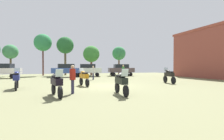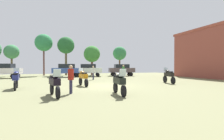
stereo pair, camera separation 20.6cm
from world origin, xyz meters
name	(u,v)px [view 2 (the right image)]	position (x,y,z in m)	size (l,w,h in m)	color
ground_plane	(104,86)	(0.00, 0.00, 0.01)	(44.00, 52.00, 0.02)	#73744E
motorcycle_1	(83,77)	(-1.68, 0.47, 0.74)	(0.69, 2.07, 1.47)	black
motorcycle_4	(169,76)	(6.36, 0.10, 0.76)	(0.66, 2.18, 1.50)	black
motorcycle_5	(16,79)	(-6.45, 0.01, 0.75)	(0.67, 2.28, 1.49)	black
motorcycle_6	(55,83)	(-3.79, -3.88, 0.74)	(0.74, 2.16, 1.46)	black
motorcycle_7	(119,82)	(-0.36, -4.46, 0.73)	(0.62, 2.09, 1.45)	black
car_1	(4,70)	(-10.74, 12.93, 1.19)	(4.54, 2.50, 2.00)	black
car_2	(122,69)	(6.69, 13.21, 1.19)	(4.51, 2.38, 2.00)	black
car_3	(66,69)	(-2.47, 12.92, 1.19)	(4.37, 1.97, 2.00)	black
car_4	(88,69)	(0.98, 13.31, 1.19)	(4.57, 2.62, 2.00)	black
person_1	(71,77)	(-2.91, -3.25, 0.99)	(0.42, 0.42, 1.67)	#2D2A49
person_2	(123,71)	(4.48, 6.94, 1.10)	(0.43, 0.43, 1.83)	#2C334B
person_3	(93,72)	(0.40, 6.56, 1.00)	(0.44, 0.44, 1.69)	#30304E
tree_2	(12,52)	(-10.99, 17.95, 4.02)	(2.34, 2.34, 5.23)	brown
tree_3	(66,46)	(-2.29, 18.53, 5.50)	(3.08, 3.08, 7.09)	brown
tree_5	(120,54)	(8.44, 18.85, 4.33)	(2.77, 2.77, 5.74)	brown
tree_6	(92,54)	(2.37, 17.54, 3.96)	(3.07, 3.07, 5.51)	brown
tree_7	(44,43)	(-6.10, 18.58, 5.84)	(3.02, 3.02, 7.38)	brown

